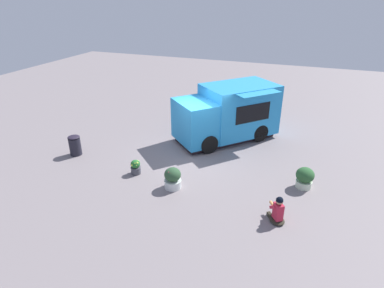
{
  "coord_description": "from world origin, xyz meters",
  "views": [
    {
      "loc": [
        4.15,
        -11.74,
        6.34
      ],
      "look_at": [
        0.38,
        -1.65,
        1.21
      ],
      "focal_mm": 30.21,
      "sensor_mm": 36.0,
      "label": 1
    }
  ],
  "objects_px": {
    "planter_flowering_far": "(136,167)",
    "person_customer": "(277,211)",
    "planter_flowering_side": "(305,177)",
    "planter_flowering_near": "(173,178)",
    "food_truck": "(228,114)",
    "trash_bin": "(75,145)"
  },
  "relations": [
    {
      "from": "planter_flowering_far",
      "to": "person_customer",
      "type": "bearing_deg",
      "value": -10.39
    },
    {
      "from": "planter_flowering_side",
      "to": "planter_flowering_near",
      "type": "bearing_deg",
      "value": -159.2
    },
    {
      "from": "planter_flowering_far",
      "to": "planter_flowering_side",
      "type": "xyz_separation_m",
      "value": [
        6.05,
        1.25,
        0.11
      ]
    },
    {
      "from": "person_customer",
      "to": "planter_flowering_side",
      "type": "xyz_separation_m",
      "value": [
        0.66,
        2.24,
        0.05
      ]
    },
    {
      "from": "food_truck",
      "to": "person_customer",
      "type": "relative_size",
      "value": 5.45
    },
    {
      "from": "food_truck",
      "to": "planter_flowering_near",
      "type": "height_order",
      "value": "food_truck"
    },
    {
      "from": "planter_flowering_side",
      "to": "trash_bin",
      "type": "relative_size",
      "value": 0.89
    },
    {
      "from": "food_truck",
      "to": "planter_flowering_near",
      "type": "distance_m",
      "value": 4.93
    },
    {
      "from": "person_customer",
      "to": "planter_flowering_side",
      "type": "height_order",
      "value": "person_customer"
    },
    {
      "from": "person_customer",
      "to": "planter_flowering_far",
      "type": "xyz_separation_m",
      "value": [
        -5.39,
        0.99,
        -0.07
      ]
    },
    {
      "from": "planter_flowering_near",
      "to": "planter_flowering_side",
      "type": "xyz_separation_m",
      "value": [
        4.34,
        1.65,
        0.01
      ]
    },
    {
      "from": "food_truck",
      "to": "trash_bin",
      "type": "relative_size",
      "value": 5.59
    },
    {
      "from": "planter_flowering_near",
      "to": "trash_bin",
      "type": "height_order",
      "value": "trash_bin"
    },
    {
      "from": "planter_flowering_near",
      "to": "food_truck",
      "type": "bearing_deg",
      "value": 81.82
    },
    {
      "from": "person_customer",
      "to": "trash_bin",
      "type": "height_order",
      "value": "person_customer"
    },
    {
      "from": "person_customer",
      "to": "planter_flowering_far",
      "type": "height_order",
      "value": "person_customer"
    },
    {
      "from": "planter_flowering_side",
      "to": "trash_bin",
      "type": "xyz_separation_m",
      "value": [
        -9.23,
        -0.74,
        0.04
      ]
    },
    {
      "from": "planter_flowering_side",
      "to": "trash_bin",
      "type": "distance_m",
      "value": 9.26
    },
    {
      "from": "person_customer",
      "to": "trash_bin",
      "type": "xyz_separation_m",
      "value": [
        -8.57,
        1.5,
        0.08
      ]
    },
    {
      "from": "person_customer",
      "to": "planter_flowering_far",
      "type": "relative_size",
      "value": 1.57
    },
    {
      "from": "planter_flowering_side",
      "to": "planter_flowering_far",
      "type": "bearing_deg",
      "value": -168.36
    },
    {
      "from": "person_customer",
      "to": "planter_flowering_near",
      "type": "height_order",
      "value": "person_customer"
    }
  ]
}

